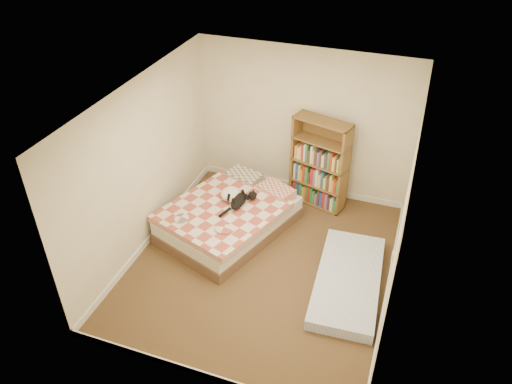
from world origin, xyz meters
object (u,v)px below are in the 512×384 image
(bed, at_px, (230,216))
(floor_mattress, at_px, (348,281))
(black_cat, at_px, (240,199))
(white_dog, at_px, (231,194))
(bookshelf, at_px, (319,173))

(bed, distance_m, floor_mattress, 2.05)
(bed, height_order, black_cat, black_cat)
(bed, xyz_separation_m, floor_mattress, (1.95, -0.61, -0.16))
(bed, height_order, floor_mattress, bed)
(bed, height_order, white_dog, white_dog)
(bed, distance_m, white_dog, 0.34)
(black_cat, bearing_deg, floor_mattress, 21.09)
(white_dog, bearing_deg, bookshelf, 58.67)
(floor_mattress, bearing_deg, bookshelf, 112.60)
(white_dog, bearing_deg, bed, -60.33)
(floor_mattress, distance_m, black_cat, 1.98)
(bookshelf, height_order, floor_mattress, bookshelf)
(bookshelf, xyz_separation_m, white_dog, (-1.12, -1.01, -0.00))
(floor_mattress, height_order, black_cat, black_cat)
(bed, relative_size, black_cat, 3.25)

